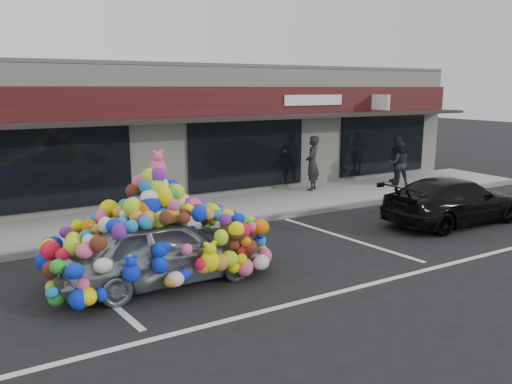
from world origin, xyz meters
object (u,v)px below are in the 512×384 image
pedestrian_c (397,159)px  black_sedan (454,201)px  toy_car (161,240)px  pedestrian_b (399,164)px  pedestrian_a (312,163)px

pedestrian_c → black_sedan: bearing=-9.5°
toy_car → pedestrian_c: size_ratio=2.41×
toy_car → pedestrian_b: size_ratio=2.64×
pedestrian_a → pedestrian_b: bearing=125.2°
toy_car → black_sedan: bearing=-89.5°
pedestrian_a → pedestrian_c: 3.54m
toy_car → pedestrian_c: 11.53m
toy_car → black_sedan: size_ratio=0.97×
black_sedan → pedestrian_b: 4.60m
black_sedan → pedestrian_b: bearing=-25.8°
pedestrian_a → pedestrian_c: pedestrian_a is taller
pedestrian_b → pedestrian_a: bearing=16.4°
black_sedan → pedestrian_a: pedestrian_a is taller
toy_car → pedestrian_b: toy_car is taller
pedestrian_c → pedestrian_b: bearing=-17.7°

